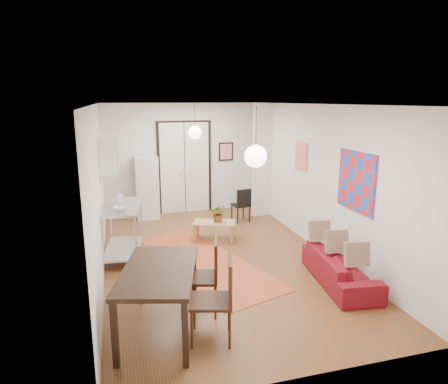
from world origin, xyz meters
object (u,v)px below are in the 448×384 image
object	(u,v)px
coffee_table	(214,224)
dining_chair_near	(197,267)
black_side_chair	(240,201)
dining_table	(159,276)
sofa	(340,268)
fridge	(147,187)
kitchen_counter	(122,223)
dining_chair_far	(209,289)

from	to	relation	value
coffee_table	dining_chair_near	distance (m)	2.94
black_side_chair	dining_table	bearing A→B (deg)	50.49
sofa	dining_chair_near	bearing A→B (deg)	101.64
coffee_table	fridge	world-z (taller)	fridge
kitchen_counter	coffee_table	bearing A→B (deg)	24.55
kitchen_counter	black_side_chair	world-z (taller)	kitchen_counter
sofa	dining_chair_far	xyz separation A→B (m)	(-2.44, -0.85, 0.37)
dining_chair_far	dining_chair_near	bearing A→B (deg)	-164.76
coffee_table	dining_table	size ratio (longest dim) A/B	0.58
kitchen_counter	dining_table	bearing A→B (deg)	-73.69
dining_table	dining_chair_near	world-z (taller)	dining_chair_near
fridge	black_side_chair	xyz separation A→B (m)	(2.21, -0.86, -0.30)
sofa	black_side_chair	xyz separation A→B (m)	(-0.52, 3.83, 0.23)
dining_chair_near	kitchen_counter	bearing A→B (deg)	-140.54
fridge	dining_chair_far	xyz separation A→B (m)	(0.29, -5.55, -0.16)
sofa	dining_chair_near	size ratio (longest dim) A/B	1.67
fridge	black_side_chair	distance (m)	2.39
black_side_chair	sofa	bearing A→B (deg)	87.70
dining_table	dining_chair_near	size ratio (longest dim) A/B	1.63
coffee_table	black_side_chair	bearing A→B (deg)	51.34
dining_table	coffee_table	bearing A→B (deg)	64.39
dining_chair_near	dining_chair_far	bearing A→B (deg)	15.24
coffee_table	kitchen_counter	xyz separation A→B (m)	(-1.94, -0.58, 0.36)
coffee_table	fridge	bearing A→B (deg)	120.74
sofa	black_side_chair	distance (m)	3.87
sofa	fridge	world-z (taller)	fridge
dining_chair_far	dining_table	bearing A→B (deg)	-96.43
dining_chair_far	black_side_chair	size ratio (longest dim) A/B	1.28
sofa	fridge	size ratio (longest dim) A/B	1.14
fridge	dining_table	distance (m)	5.32
dining_table	dining_chair_far	distance (m)	0.66
dining_chair_far	coffee_table	bearing A→B (deg)	179.94
dining_chair_far	sofa	bearing A→B (deg)	124.56
kitchen_counter	fridge	world-z (taller)	fridge
kitchen_counter	sofa	bearing A→B (deg)	-22.80
sofa	dining_chair_far	distance (m)	2.61
fridge	kitchen_counter	bearing A→B (deg)	-104.47
sofa	coffee_table	distance (m)	3.01
coffee_table	dining_table	xyz separation A→B (m)	(-1.55, -3.23, 0.44)
sofa	dining_chair_far	bearing A→B (deg)	117.33
sofa	dining_table	xyz separation A→B (m)	(-3.04, -0.62, 0.52)
dining_table	black_side_chair	distance (m)	5.12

